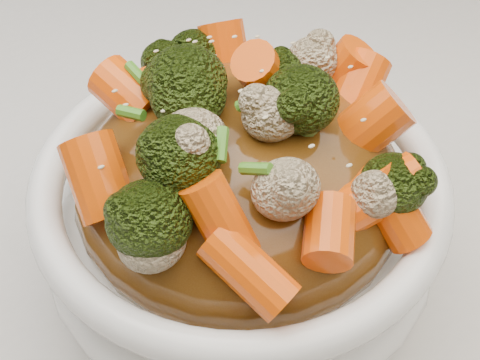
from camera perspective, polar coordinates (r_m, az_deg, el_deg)
tablecloth at (r=0.44m, az=1.64°, el=-5.78°), size 1.20×0.80×0.04m
bowl at (r=0.37m, az=-0.00°, el=-3.47°), size 0.22×0.22×0.08m
sauce_base at (r=0.35m, az=-0.00°, el=-0.34°), size 0.17×0.17×0.09m
carrots at (r=0.31m, az=-0.00°, el=7.67°), size 0.17×0.17×0.05m
broccoli at (r=0.31m, az=-0.00°, el=7.52°), size 0.17×0.17×0.04m
cauliflower at (r=0.31m, az=-0.00°, el=7.23°), size 0.17×0.17×0.04m
scallions at (r=0.31m, az=-0.00°, el=7.81°), size 0.13×0.13×0.02m
sesame_seeds at (r=0.31m, az=-0.00°, el=7.81°), size 0.16×0.16×0.01m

